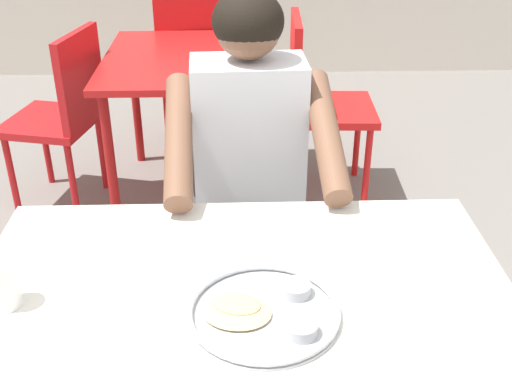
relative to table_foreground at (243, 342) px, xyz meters
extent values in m
cube|color=silver|center=(0.00, 0.00, 0.05)|extent=(1.18, 0.93, 0.03)
cylinder|color=#B2B2B7|center=(-0.53, 0.40, -0.32)|extent=(0.04, 0.04, 0.71)
cylinder|color=#B2B2B7|center=(0.53, 0.40, -0.32)|extent=(0.04, 0.04, 0.71)
cylinder|color=#B7BABF|center=(0.04, 0.00, 0.07)|extent=(0.31, 0.31, 0.01)
torus|color=#B7BABF|center=(0.04, 0.00, 0.08)|extent=(0.31, 0.31, 0.01)
cylinder|color=#B2B5BA|center=(0.11, -0.06, 0.09)|extent=(0.06, 0.06, 0.03)
cylinder|color=#B77F23|center=(0.11, -0.06, 0.09)|extent=(0.05, 0.05, 0.01)
cylinder|color=#B2B5BA|center=(0.11, 0.06, 0.09)|extent=(0.06, 0.06, 0.03)
cylinder|color=#C65119|center=(0.11, 0.06, 0.09)|extent=(0.05, 0.05, 0.01)
ellipsoid|color=#DBB77A|center=(-0.01, 0.00, 0.08)|extent=(0.16, 0.14, 0.01)
ellipsoid|color=#D5B673|center=(-0.01, 0.02, 0.09)|extent=(0.12, 0.09, 0.01)
cylinder|color=white|center=(-0.49, 0.05, 0.12)|extent=(0.07, 0.07, 0.10)
cube|color=#3F3F44|center=(0.03, 0.83, -0.23)|extent=(0.41, 0.44, 0.04)
cube|color=#3F3F44|center=(0.02, 1.03, -0.03)|extent=(0.38, 0.05, 0.36)
cylinder|color=#3F3F44|center=(0.20, 0.67, -0.46)|extent=(0.03, 0.03, 0.42)
cylinder|color=#3F3F44|center=(-0.12, 0.65, -0.46)|extent=(0.03, 0.03, 0.42)
cylinder|color=#3F3F44|center=(0.18, 1.01, -0.46)|extent=(0.03, 0.03, 0.42)
cylinder|color=#3F3F44|center=(-0.14, 1.00, -0.46)|extent=(0.03, 0.03, 0.42)
cylinder|color=#3A3A3A|center=(0.20, 0.39, -0.44)|extent=(0.10, 0.10, 0.45)
cylinder|color=#3A3A3A|center=(0.19, 0.59, -0.18)|extent=(0.14, 0.41, 0.12)
cylinder|color=#3A3A3A|center=(-0.10, 0.38, -0.44)|extent=(0.10, 0.10, 0.45)
cylinder|color=#3A3A3A|center=(-0.11, 0.58, -0.18)|extent=(0.14, 0.41, 0.12)
cube|color=silver|center=(0.03, 0.78, 0.09)|extent=(0.35, 0.22, 0.53)
cylinder|color=brown|center=(0.24, 0.61, 0.20)|extent=(0.10, 0.46, 0.25)
cylinder|color=brown|center=(-0.17, 0.59, 0.20)|extent=(0.10, 0.46, 0.25)
sphere|color=brown|center=(0.03, 0.78, 0.46)|extent=(0.19, 0.19, 0.19)
ellipsoid|color=black|center=(0.03, 0.78, 0.47)|extent=(0.21, 0.20, 0.18)
cube|color=red|center=(-0.22, 1.86, 0.04)|extent=(0.78, 0.91, 0.03)
cylinder|color=#A31414|center=(-0.55, 1.46, -0.32)|extent=(0.04, 0.04, 0.69)
cylinder|color=#A31414|center=(0.11, 1.46, -0.32)|extent=(0.04, 0.04, 0.69)
cylinder|color=#A31414|center=(-0.55, 2.25, -0.32)|extent=(0.04, 0.04, 0.69)
cylinder|color=#A31414|center=(0.11, 2.25, -0.32)|extent=(0.04, 0.04, 0.69)
cube|color=red|center=(-0.88, 1.80, -0.24)|extent=(0.47, 0.49, 0.04)
cube|color=red|center=(-0.71, 1.76, -0.02)|extent=(0.12, 0.39, 0.42)
cylinder|color=red|center=(-1.07, 1.68, -0.46)|extent=(0.03, 0.03, 0.41)
cylinder|color=red|center=(-1.00, 2.00, -0.46)|extent=(0.03, 0.03, 0.41)
cylinder|color=red|center=(-0.77, 1.60, -0.46)|extent=(0.03, 0.03, 0.41)
cylinder|color=red|center=(-0.70, 1.93, -0.46)|extent=(0.03, 0.03, 0.41)
cube|color=red|center=(0.46, 1.86, -0.22)|extent=(0.42, 0.45, 0.04)
cube|color=red|center=(0.27, 1.87, 0.01)|extent=(0.05, 0.41, 0.43)
cylinder|color=red|center=(0.63, 2.03, -0.45)|extent=(0.03, 0.03, 0.43)
cylinder|color=red|center=(0.61, 1.68, -0.45)|extent=(0.03, 0.03, 0.43)
cylinder|color=red|center=(0.30, 2.04, -0.45)|extent=(0.03, 0.03, 0.43)
cylinder|color=red|center=(0.29, 1.69, -0.45)|extent=(0.03, 0.03, 0.43)
cube|color=red|center=(-0.25, 2.54, -0.22)|extent=(0.43, 0.46, 0.04)
cube|color=red|center=(-0.24, 2.34, 0.01)|extent=(0.39, 0.06, 0.41)
cylinder|color=red|center=(-0.43, 2.70, -0.45)|extent=(0.03, 0.03, 0.43)
cylinder|color=red|center=(-0.10, 2.73, -0.45)|extent=(0.03, 0.03, 0.43)
cylinder|color=red|center=(-0.40, 2.35, -0.45)|extent=(0.03, 0.03, 0.43)
cylinder|color=red|center=(-0.08, 2.38, -0.45)|extent=(0.03, 0.03, 0.43)
camera|label=1|loc=(0.00, -1.00, 0.91)|focal=44.27mm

